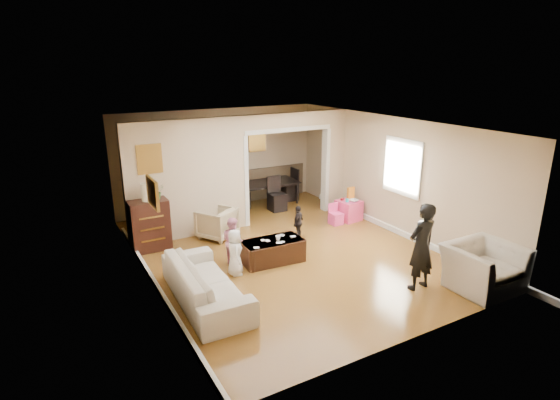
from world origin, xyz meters
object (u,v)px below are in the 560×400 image
armchair_back (217,223)px  play_table (349,210)px  sofa (206,282)px  coffee_cup (278,238)px  dining_table (266,193)px  adult_person (421,247)px  cyan_cup (347,200)px  coffee_table (272,251)px  child_kneel_b (233,241)px  child_toddler (298,222)px  armchair_front (483,267)px  table_lamp (147,192)px  child_kneel_a (235,252)px  dresser (150,225)px

armchair_back → play_table: bearing=139.2°
sofa → coffee_cup: 1.90m
dining_table → adult_person: adult_person is taller
cyan_cup → dining_table: 2.46m
coffee_table → play_table: play_table is taller
child_kneel_b → child_toddler: child_kneel_b is taller
armchair_front → table_lamp: size_ratio=3.28×
sofa → dining_table: 5.24m
cyan_cup → child_toddler: child_toddler is taller
armchair_back → child_kneel_b: 1.42m
armchair_back → child_kneel_a: size_ratio=0.85×
sofa → child_kneel_b: size_ratio=2.42×
armchair_front → table_lamp: 6.42m
armchair_front → adult_person: adult_person is taller
adult_person → child_kneel_a: adult_person is taller
table_lamp → cyan_cup: 4.68m
armchair_front → sofa: bearing=156.8°
sofa → coffee_table: sofa is taller
dining_table → dresser: bearing=-152.6°
dresser → dining_table: dresser is taller
armchair_front → coffee_cup: (-2.55, 2.63, 0.11)m
coffee_table → dining_table: 3.70m
play_table → adult_person: 3.56m
sofa → dresser: dresser is taller
armchair_front → play_table: 3.88m
table_lamp → coffee_cup: (2.01, -1.80, -0.75)m
child_toddler → sofa: bearing=-5.9°
adult_person → child_kneel_b: (-2.38, 2.46, -0.30)m
sofa → table_lamp: 2.70m
cyan_cup → table_lamp: bearing=172.4°
armchair_back → cyan_cup: bearing=138.0°
table_lamp → play_table: 4.83m
play_table → adult_person: size_ratio=0.33×
child_toddler → play_table: bearing=158.8°
coffee_table → coffee_cup: coffee_cup is taller
sofa → armchair_front: size_ratio=1.91×
armchair_front → child_kneel_b: bearing=139.1°
dining_table → armchair_front: bearing=-77.0°
armchair_front → cyan_cup: size_ratio=14.77×
coffee_cup → child_kneel_b: bearing=156.4°
coffee_table → child_kneel_b: 0.80m
coffee_table → armchair_front: bearing=-45.4°
armchair_back → sofa: bearing=32.8°
play_table → sofa: bearing=-156.0°
armchair_back → coffee_table: 1.77m
play_table → child_kneel_a: (-3.63, -1.34, 0.19)m
armchair_back → adult_person: bearing=87.3°
play_table → child_kneel_a: size_ratio=0.59×
coffee_cup → child_kneel_b: child_kneel_b is taller
play_table → dining_table: size_ratio=0.29×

